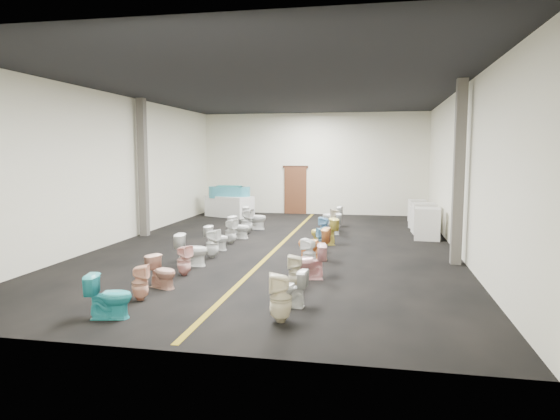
% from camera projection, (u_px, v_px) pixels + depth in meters
% --- Properties ---
extents(floor, '(16.00, 16.00, 0.00)m').
position_uv_depth(floor, '(279.00, 246.00, 14.73)').
color(floor, black).
rests_on(floor, ground).
extents(ceiling, '(16.00, 16.00, 0.00)m').
position_uv_depth(ceiling, '(279.00, 91.00, 14.22)').
color(ceiling, black).
rests_on(ceiling, ground).
extents(wall_back, '(10.00, 0.00, 10.00)m').
position_uv_depth(wall_back, '(313.00, 164.00, 22.28)').
color(wall_back, silver).
rests_on(wall_back, ground).
extents(wall_front, '(10.00, 0.00, 10.00)m').
position_uv_depth(wall_front, '(165.00, 189.00, 6.67)').
color(wall_front, silver).
rests_on(wall_front, ground).
extents(wall_left, '(0.00, 16.00, 16.00)m').
position_uv_depth(wall_left, '(121.00, 169.00, 15.42)').
color(wall_left, silver).
rests_on(wall_left, ground).
extents(wall_right, '(0.00, 16.00, 16.00)m').
position_uv_depth(wall_right, '(460.00, 171.00, 13.53)').
color(wall_right, silver).
rests_on(wall_right, ground).
extents(aisle_stripe, '(0.12, 15.60, 0.01)m').
position_uv_depth(aisle_stripe, '(279.00, 246.00, 14.73)').
color(aisle_stripe, olive).
rests_on(aisle_stripe, floor).
extents(back_door, '(1.00, 0.10, 2.10)m').
position_uv_depth(back_door, '(295.00, 190.00, 22.51)').
color(back_door, '#562D19').
rests_on(back_door, floor).
extents(door_frame, '(1.15, 0.08, 0.10)m').
position_uv_depth(door_frame, '(296.00, 167.00, 22.39)').
color(door_frame, '#331C11').
rests_on(door_frame, back_door).
extents(column_left, '(0.25, 0.25, 4.50)m').
position_uv_depth(column_left, '(143.00, 168.00, 16.35)').
color(column_left, '#59544C').
rests_on(column_left, floor).
extents(column_right, '(0.25, 0.25, 4.50)m').
position_uv_depth(column_right, '(459.00, 173.00, 12.11)').
color(column_right, '#59544C').
rests_on(column_right, floor).
extents(display_table, '(2.23, 1.74, 0.89)m').
position_uv_depth(display_table, '(229.00, 206.00, 21.53)').
color(display_table, white).
rests_on(display_table, floor).
extents(bathtub, '(1.86, 0.74, 0.55)m').
position_uv_depth(bathtub, '(229.00, 192.00, 21.46)').
color(bathtub, teal).
rests_on(bathtub, display_table).
extents(appliance_crate_a, '(0.85, 0.85, 1.00)m').
position_uv_depth(appliance_crate_a, '(427.00, 224.00, 15.80)').
color(appliance_crate_a, silver).
rests_on(appliance_crate_a, floor).
extents(appliance_crate_b, '(0.80, 0.80, 1.04)m').
position_uv_depth(appliance_crate_b, '(424.00, 218.00, 16.96)').
color(appliance_crate_b, silver).
rests_on(appliance_crate_b, floor).
extents(appliance_crate_c, '(0.87, 0.87, 0.80)m').
position_uv_depth(appliance_crate_c, '(421.00, 218.00, 18.01)').
color(appliance_crate_c, beige).
rests_on(appliance_crate_c, floor).
extents(appliance_crate_d, '(0.69, 0.69, 0.89)m').
position_uv_depth(appliance_crate_d, '(417.00, 211.00, 19.78)').
color(appliance_crate_d, silver).
rests_on(appliance_crate_d, floor).
extents(toilet_left_0, '(0.80, 0.56, 0.75)m').
position_uv_depth(toilet_left_0, '(110.00, 296.00, 8.26)').
color(toilet_left_0, teal).
rests_on(toilet_left_0, floor).
extents(toilet_left_1, '(0.37, 0.37, 0.68)m').
position_uv_depth(toilet_left_1, '(140.00, 283.00, 9.26)').
color(toilet_left_1, '#F3B597').
rests_on(toilet_left_1, floor).
extents(toilet_left_2, '(0.74, 0.59, 0.66)m').
position_uv_depth(toilet_left_2, '(162.00, 272.00, 10.13)').
color(toilet_left_2, '#D79C86').
rests_on(toilet_left_2, floor).
extents(toilet_left_3, '(0.41, 0.41, 0.69)m').
position_uv_depth(toilet_left_3, '(184.00, 260.00, 11.16)').
color(toilet_left_3, beige).
rests_on(toilet_left_3, floor).
extents(toilet_left_4, '(0.80, 0.49, 0.79)m').
position_uv_depth(toilet_left_4, '(192.00, 250.00, 12.12)').
color(toilet_left_4, white).
rests_on(toilet_left_4, floor).
extents(toilet_left_5, '(0.41, 0.40, 0.75)m').
position_uv_depth(toilet_left_5, '(213.00, 244.00, 13.05)').
color(toilet_left_5, white).
rests_on(toilet_left_5, floor).
extents(toilet_left_6, '(0.70, 0.45, 0.68)m').
position_uv_depth(toilet_left_6, '(217.00, 238.00, 14.13)').
color(toilet_left_6, white).
rests_on(toilet_left_6, floor).
extents(toilet_left_7, '(0.44, 0.44, 0.76)m').
position_uv_depth(toilet_left_7, '(231.00, 231.00, 15.05)').
color(toilet_left_7, silver).
rests_on(toilet_left_7, floor).
extents(toilet_left_8, '(0.77, 0.55, 0.71)m').
position_uv_depth(toilet_left_8, '(240.00, 227.00, 16.07)').
color(toilet_left_8, white).
rests_on(toilet_left_8, floor).
extents(toilet_left_9, '(0.45, 0.44, 0.84)m').
position_uv_depth(toilet_left_9, '(247.00, 221.00, 16.98)').
color(toilet_left_9, silver).
rests_on(toilet_left_9, floor).
extents(toilet_left_10, '(0.86, 0.54, 0.84)m').
position_uv_depth(toilet_left_10, '(255.00, 218.00, 17.95)').
color(toilet_left_10, white).
rests_on(toilet_left_10, floor).
extents(toilet_right_0, '(0.44, 0.44, 0.81)m').
position_uv_depth(toilet_right_0, '(281.00, 298.00, 8.06)').
color(toilet_right_0, beige).
rests_on(toilet_right_0, floor).
extents(toilet_right_1, '(0.69, 0.43, 0.68)m').
position_uv_depth(toilet_right_1, '(289.00, 288.00, 8.89)').
color(toilet_right_1, white).
rests_on(toilet_right_1, floor).
extents(toilet_right_2, '(0.35, 0.34, 0.71)m').
position_uv_depth(toilet_right_2, '(296.00, 272.00, 9.99)').
color(toilet_right_2, beige).
rests_on(toilet_right_2, floor).
extents(toilet_right_3, '(0.83, 0.57, 0.77)m').
position_uv_depth(toilet_right_3, '(309.00, 262.00, 10.83)').
color(toilet_right_3, '#F5B0B2').
rests_on(toilet_right_3, floor).
extents(toilet_right_4, '(0.43, 0.43, 0.72)m').
position_uv_depth(toilet_right_4, '(309.00, 254.00, 11.82)').
color(toilet_right_4, white).
rests_on(toilet_right_4, floor).
extents(toilet_right_5, '(0.85, 0.52, 0.84)m').
position_uv_depth(toilet_right_5, '(314.00, 244.00, 12.81)').
color(toilet_right_5, '#EE934A').
rests_on(toilet_right_5, floor).
extents(toilet_right_6, '(0.40, 0.40, 0.68)m').
position_uv_depth(toilet_right_6, '(322.00, 240.00, 13.79)').
color(toilet_right_6, '#69A7CA').
rests_on(toilet_right_6, floor).
extents(toilet_right_7, '(0.90, 0.73, 0.80)m').
position_uv_depth(toilet_right_7, '(324.00, 232.00, 14.82)').
color(toilet_right_7, '#D9C450').
rests_on(toilet_right_7, floor).
extents(toilet_right_8, '(0.39, 0.38, 0.71)m').
position_uv_depth(toilet_right_8, '(325.00, 228.00, 15.87)').
color(toilet_right_8, '#659CCA').
rests_on(toilet_right_8, floor).
extents(toilet_right_9, '(0.77, 0.51, 0.73)m').
position_uv_depth(toilet_right_9, '(330.00, 224.00, 16.76)').
color(toilet_right_9, silver).
rests_on(toilet_right_9, floor).
extents(toilet_right_10, '(0.43, 0.42, 0.76)m').
position_uv_depth(toilet_right_10, '(336.00, 220.00, 17.68)').
color(toilet_right_10, beige).
rests_on(toilet_right_10, floor).
extents(toilet_right_11, '(0.79, 0.52, 0.75)m').
position_uv_depth(toilet_right_11, '(332.00, 216.00, 18.76)').
color(toilet_right_11, white).
rests_on(toilet_right_11, floor).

